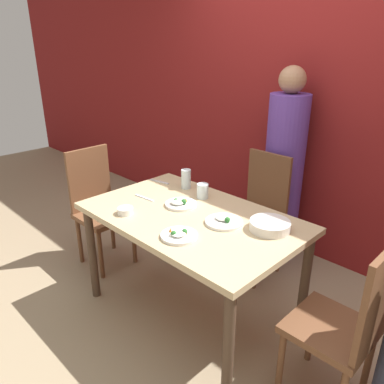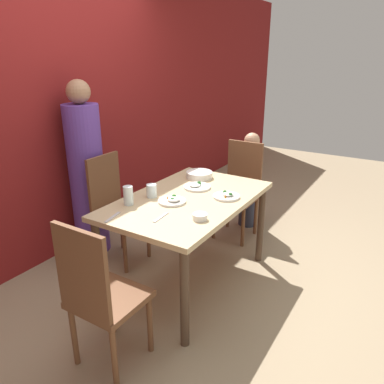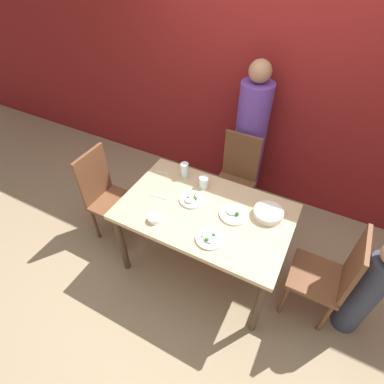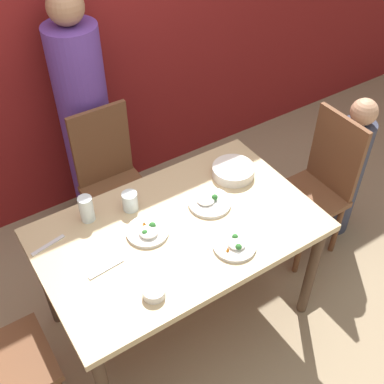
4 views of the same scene
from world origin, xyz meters
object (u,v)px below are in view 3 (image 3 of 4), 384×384
Objects in this scene: chair_adult_spot at (236,178)px; person_adult at (249,143)px; chair_child_spot at (329,275)px; bowl_curry at (268,213)px; plate_rice_adult at (192,199)px; person_child at (365,292)px; glass_water_tall at (204,182)px.

person_adult is (0.00, 0.32, 0.23)m from chair_adult_spot.
bowl_curry is at bearing -104.41° from chair_child_spot.
person_adult is 1.07m from plate_rice_adult.
person_child is at bearing -0.58° from plate_rice_adult.
person_adult is at bearing 141.04° from person_child.
glass_water_tall is (0.01, 0.21, 0.04)m from plate_rice_adult.
glass_water_tall is (-0.12, -0.53, 0.30)m from chair_adult_spot.
person_child reaches higher than chair_child_spot.
chair_adult_spot reaches higher than plate_rice_adult.
person_child is at bearing -38.96° from person_adult.
chair_child_spot is 1.53m from person_adult.
person_adult is 1.55× the size of person_child.
plate_rice_adult is (-0.14, -0.74, 0.26)m from chair_adult_spot.
bowl_curry is (-0.57, 0.15, 0.27)m from chair_child_spot.
person_child reaches higher than bowl_curry.
chair_adult_spot is 1.53m from person_child.
chair_adult_spot is at bearing 79.59° from plate_rice_adult.
glass_water_tall reaches higher than plate_rice_adult.
plate_rice_adult is at bearing -90.71° from chair_child_spot.
bowl_curry reaches higher than plate_rice_adult.
plate_rice_adult is at bearing -97.27° from person_adult.
chair_child_spot is at bearing 180.00° from person_child.
person_adult is at bearing 81.78° from glass_water_tall.
chair_adult_spot is at bearing -125.24° from chair_child_spot.
chair_adult_spot reaches higher than bowl_curry.
person_adult is 1.73m from person_child.
person_adult reaches higher than glass_water_tall.
chair_adult_spot is 0.61× the size of person_adult.
plate_rice_adult is at bearing 179.42° from person_child.
person_child is (0.27, -0.00, -0.03)m from chair_child_spot.
person_adult reaches higher than person_child.
chair_child_spot is 0.65m from bowl_curry.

